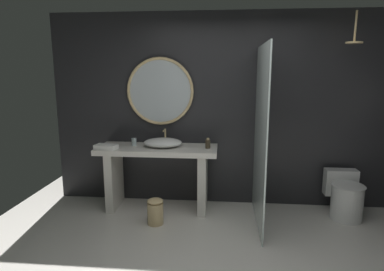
{
  "coord_description": "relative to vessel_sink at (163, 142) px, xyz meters",
  "views": [
    {
      "loc": [
        -0.05,
        -2.6,
        1.83
      ],
      "look_at": [
        -0.39,
        1.0,
        1.12
      ],
      "focal_mm": 30.84,
      "sensor_mm": 36.0,
      "label": 1
    }
  ],
  "objects": [
    {
      "name": "back_wall_panel",
      "position": [
        0.83,
        0.33,
        0.39
      ],
      "size": [
        4.8,
        0.1,
        2.6
      ],
      "primitive_type": "cube",
      "color": "#232326",
      "rests_on": "ground_plane"
    },
    {
      "name": "vanity_counter",
      "position": [
        -0.07,
        -0.03,
        -0.33
      ],
      "size": [
        1.57,
        0.57,
        0.85
      ],
      "color": "silver",
      "rests_on": "ground_plane"
    },
    {
      "name": "vessel_sink",
      "position": [
        0.0,
        0.0,
        0.0
      ],
      "size": [
        0.5,
        0.41,
        0.21
      ],
      "color": "white",
      "rests_on": "vanity_counter"
    },
    {
      "name": "tumbler_cup",
      "position": [
        -0.39,
        0.03,
        -0.01
      ],
      "size": [
        0.07,
        0.07,
        0.1
      ],
      "primitive_type": "cylinder",
      "color": "silver",
      "rests_on": "vanity_counter"
    },
    {
      "name": "soap_dispenser",
      "position": [
        0.6,
        -0.04,
        0.0
      ],
      "size": [
        0.07,
        0.07,
        0.14
      ],
      "color": "#3D3323",
      "rests_on": "vanity_counter"
    },
    {
      "name": "round_wall_mirror",
      "position": [
        -0.07,
        0.24,
        0.65
      ],
      "size": [
        0.91,
        0.04,
        0.91
      ],
      "color": "#D6B77F"
    },
    {
      "name": "shower_glass_panel",
      "position": [
        1.22,
        -0.33,
        0.16
      ],
      "size": [
        0.02,
        1.21,
        2.13
      ],
      "primitive_type": "cube",
      "color": "silver",
      "rests_on": "ground_plane"
    },
    {
      "name": "rain_shower_head",
      "position": [
        2.26,
        -0.13,
        1.28
      ],
      "size": [
        0.19,
        0.19,
        0.36
      ],
      "color": "#D6B77F"
    },
    {
      "name": "toilet",
      "position": [
        2.34,
        -0.07,
        -0.64
      ],
      "size": [
        0.41,
        0.57,
        0.57
      ],
      "color": "white",
      "rests_on": "ground_plane"
    },
    {
      "name": "waste_bin",
      "position": [
        -0.01,
        -0.5,
        -0.75
      ],
      "size": [
        0.19,
        0.19,
        0.32
      ],
      "color": "#D6B77F",
      "rests_on": "ground_plane"
    },
    {
      "name": "folded_hand_towel",
      "position": [
        -0.69,
        -0.22,
        -0.02
      ],
      "size": [
        0.3,
        0.2,
        0.06
      ],
      "primitive_type": "cube",
      "rotation": [
        0.0,
        0.0,
        -0.18
      ],
      "color": "white",
      "rests_on": "vanity_counter"
    }
  ]
}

